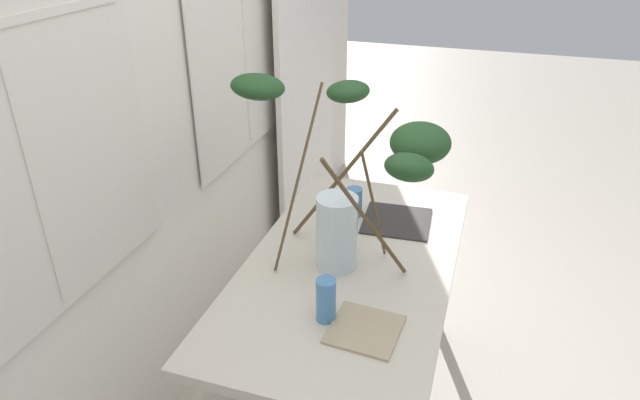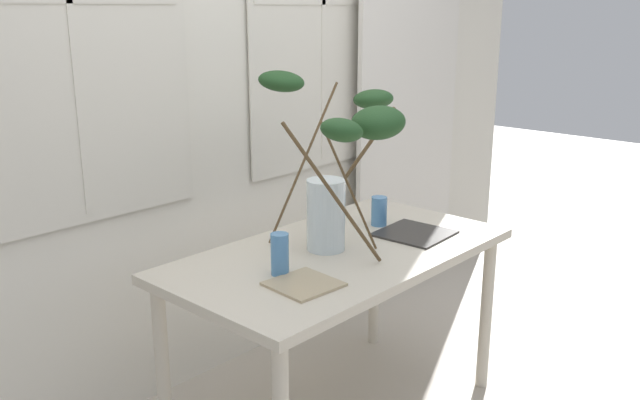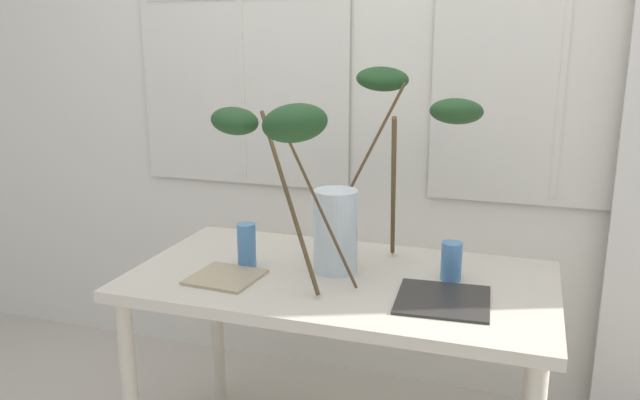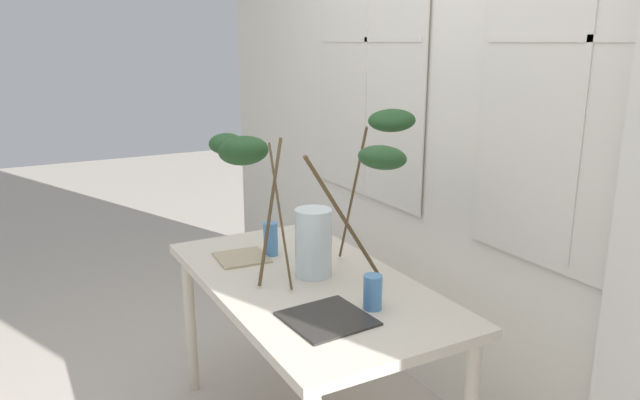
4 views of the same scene
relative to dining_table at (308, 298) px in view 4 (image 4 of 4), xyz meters
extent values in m
cube|color=silver|center=(0.00, 0.76, 0.89)|extent=(4.94, 0.12, 3.10)
cube|color=white|center=(-0.65, 0.69, 1.00)|extent=(0.90, 0.01, 1.54)
cube|color=silver|center=(-0.65, 0.68, 1.00)|extent=(0.97, 0.01, 1.61)
cube|color=silver|center=(-0.65, 0.68, 1.00)|extent=(0.02, 0.01, 1.54)
cube|color=silver|center=(-0.65, 0.68, 1.00)|extent=(0.90, 0.01, 0.02)
cube|color=white|center=(0.65, 0.69, 1.00)|extent=(0.90, 0.01, 1.54)
cube|color=silver|center=(0.65, 0.68, 1.00)|extent=(0.97, 0.01, 1.61)
cube|color=silver|center=(0.65, 0.68, 1.00)|extent=(0.02, 0.01, 1.54)
cube|color=silver|center=(0.65, 0.68, 1.00)|extent=(0.90, 0.01, 0.02)
cube|color=beige|center=(0.00, 0.00, 0.06)|extent=(1.37, 0.74, 0.04)
cylinder|color=beige|center=(-0.62, -0.31, -0.31)|extent=(0.05, 0.05, 0.70)
cylinder|color=beige|center=(-0.62, 0.31, -0.31)|extent=(0.05, 0.05, 0.70)
cylinder|color=silver|center=(-0.03, 0.04, 0.22)|extent=(0.15, 0.15, 0.28)
cylinder|color=silver|center=(-0.03, 0.04, 0.13)|extent=(0.13, 0.13, 0.09)
cylinder|color=brown|center=(-0.05, -0.09, 0.35)|extent=(0.28, 0.05, 0.52)
ellipsoid|color=#1E421E|center=(-0.07, -0.23, 0.60)|extent=(0.22, 0.21, 0.14)
cylinder|color=brown|center=(-0.14, -0.09, 0.35)|extent=(0.28, 0.24, 0.52)
ellipsoid|color=#1E421E|center=(-0.26, -0.22, 0.60)|extent=(0.20, 0.20, 0.11)
cylinder|color=brown|center=(0.15, 0.08, 0.35)|extent=(0.09, 0.38, 0.54)
ellipsoid|color=#1E421E|center=(0.33, 0.11, 0.62)|extent=(0.19, 0.20, 0.10)
cylinder|color=brown|center=(0.01, 0.20, 0.39)|extent=(0.32, 0.09, 0.61)
ellipsoid|color=#1E421E|center=(0.04, 0.35, 0.69)|extent=(0.23, 0.23, 0.11)
cylinder|color=#4C84BC|center=(-0.33, -0.01, 0.15)|extent=(0.06, 0.06, 0.15)
cylinder|color=#4C84BC|center=(0.35, 0.08, 0.14)|extent=(0.07, 0.07, 0.12)
cube|color=tan|center=(-0.35, -0.14, 0.08)|extent=(0.22, 0.22, 0.01)
cube|color=#2D2B28|center=(0.35, -0.11, 0.08)|extent=(0.29, 0.29, 0.01)
camera|label=1|loc=(-1.67, -0.42, 1.24)|focal=31.57mm
camera|label=2|loc=(-1.87, -1.61, 0.97)|focal=38.26mm
camera|label=3|loc=(0.56, -1.90, 0.84)|focal=36.18mm
camera|label=4|loc=(1.97, -1.02, 0.99)|focal=33.68mm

